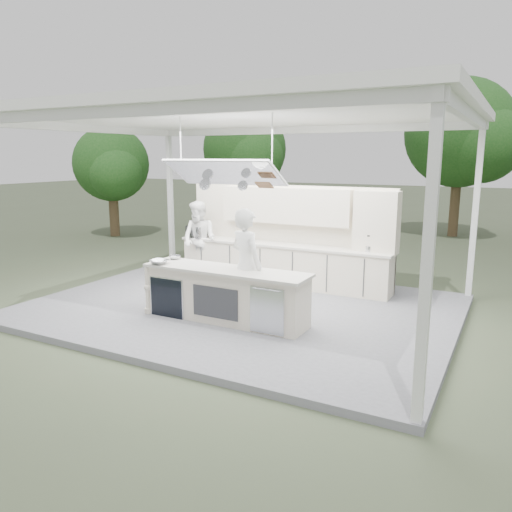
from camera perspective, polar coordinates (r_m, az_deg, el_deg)
The scene contains 12 objects.
ground at distance 9.96m, azimuth -1.69°, elevation -6.32°, with size 90.00×90.00×0.00m, color #3F4932.
stage_deck at distance 9.94m, azimuth -1.69°, elevation -5.99°, with size 8.00×6.00×0.12m, color slate.
tent at distance 9.50m, azimuth -1.85°, elevation 15.50°, with size 8.20×6.20×3.86m.
demo_island at distance 8.95m, azimuth -3.61°, elevation -4.41°, with size 3.10×0.79×0.95m.
back_counter at distance 11.44m, azimuth 3.00°, elevation -0.89°, with size 5.08×0.72×0.95m.
back_wall_unit at distance 11.29m, azimuth 5.56°, elevation 3.94°, with size 5.05×0.48×2.25m.
tree_cluster at distance 18.66m, azimuth 13.12°, elevation 11.90°, with size 19.55×9.40×5.85m.
head_chef at distance 8.83m, azimuth -1.10°, elevation -1.03°, with size 0.74×0.48×2.02m, color white.
sous_chef at distance 12.04m, azimuth -6.46°, elevation 1.85°, with size 0.90×0.70×1.85m, color white.
toaster_oven at distance 12.24m, azimuth -6.76°, elevation 2.77°, with size 0.51×0.34×0.28m, color #B3B5BA.
bowl_large at distance 9.35m, azimuth -11.01°, elevation -0.67°, with size 0.33×0.33×0.08m, color #ADB0B4.
bowl_small at distance 9.74m, azimuth -9.26°, elevation -0.15°, with size 0.22×0.22×0.07m, color #B7BABF.
Camera 1 is at (4.70, -8.24, 3.03)m, focal length 35.00 mm.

